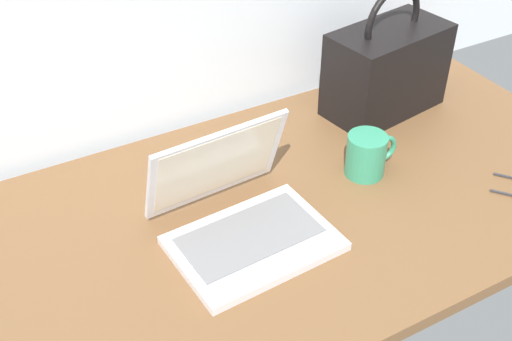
{
  "coord_description": "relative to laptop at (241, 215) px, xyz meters",
  "views": [
    {
      "loc": [
        -0.54,
        -0.89,
        0.92
      ],
      "look_at": [
        -0.05,
        0.0,
        0.15
      ],
      "focal_mm": 45.63,
      "sensor_mm": 36.0,
      "label": 1
    }
  ],
  "objects": [
    {
      "name": "coffee_mug",
      "position": [
        0.34,
        0.04,
        0.01
      ],
      "size": [
        0.13,
        0.09,
        0.1
      ],
      "color": "#338C66",
      "rests_on": "desk"
    },
    {
      "name": "laptop",
      "position": [
        0.0,
        0.0,
        0.0
      ],
      "size": [
        0.32,
        0.31,
        0.21
      ],
      "color": "silver",
      "rests_on": "desk"
    },
    {
      "name": "handbag",
      "position": [
        0.54,
        0.24,
        0.07
      ],
      "size": [
        0.32,
        0.2,
        0.33
      ],
      "color": "black",
      "rests_on": "desk"
    },
    {
      "name": "desk",
      "position": [
        0.1,
        0.03,
        -0.06
      ],
      "size": [
        1.6,
        0.76,
        0.03
      ],
      "color": "brown",
      "rests_on": "ground"
    }
  ]
}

